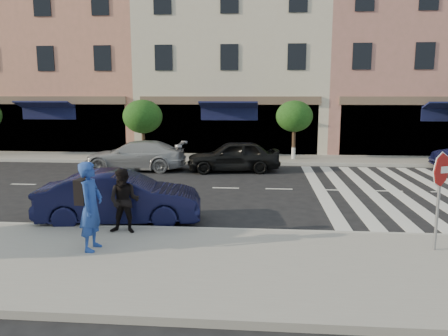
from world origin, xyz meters
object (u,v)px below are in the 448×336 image
stop_sign (441,178)px  photographer (91,206)px  car_far_left (135,156)px  car_near_mid (120,198)px  car_far_mid (233,156)px  walker (124,201)px

stop_sign → photographer: size_ratio=1.11×
car_far_left → car_near_mid: bearing=12.9°
photographer → car_far_mid: bearing=-10.7°
stop_sign → photographer: stop_sign is taller
photographer → car_near_mid: (-0.17, 2.44, -0.40)m
car_near_mid → car_far_left: (-2.03, 8.37, -0.04)m
walker → car_near_mid: 1.35m
car_near_mid → stop_sign: bearing=-111.3°
car_near_mid → car_far_left: bearing=5.9°
stop_sign → car_far_mid: stop_sign is taller
stop_sign → car_far_mid: (-5.08, 10.22, -1.03)m
stop_sign → car_near_mid: stop_sign is taller
car_far_left → car_far_mid: 4.57m
car_far_mid → walker: bearing=-19.9°
stop_sign → car_far_left: (-9.65, 10.22, -1.07)m
stop_sign → car_near_mid: bearing=142.7°
photographer → walker: photographer is taller
photographer → car_far_mid: (2.38, 10.81, -0.41)m
stop_sign → walker: bearing=151.4°
car_far_left → photographer: bearing=10.8°
car_far_left → walker: bearing=14.1°
car_far_mid → stop_sign: bearing=18.5°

